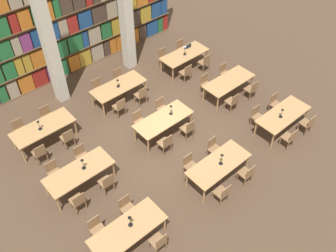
{
  "coord_description": "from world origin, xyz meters",
  "views": [
    {
      "loc": [
        -6.36,
        -7.57,
        10.36
      ],
      "look_at": [
        0.0,
        -0.27,
        0.7
      ],
      "focal_mm": 40.0,
      "sensor_mm": 36.0,
      "label": 1
    }
  ],
  "objects_px": {
    "desk_lamp_5": "(38,123)",
    "chair_30": "(141,95)",
    "chair_24": "(40,153)",
    "chair_33": "(163,57)",
    "desk_lamp_6": "(118,82)",
    "chair_16": "(165,143)",
    "reading_table_0": "(128,230)",
    "chair_23": "(225,72)",
    "desk_lamp_0": "(130,219)",
    "chair_13": "(54,172)",
    "chair_4": "(223,193)",
    "chair_5": "(190,165)",
    "desk_lamp_2": "(282,111)",
    "laptop": "(187,47)",
    "chair_25": "(20,129)",
    "reading_table_8": "(184,55)",
    "chair_6": "(247,174)",
    "desk_lamp_1": "(222,157)",
    "chair_10": "(308,123)",
    "chair_14": "(107,182)",
    "chair_27": "(47,116)",
    "desk_lamp_4": "(171,108)",
    "chair_12": "(78,201)",
    "reading_table_6": "(43,128)",
    "chair_9": "(257,116)",
    "chair_7": "(214,148)",
    "desk_lamp_3": "(82,162)",
    "chair_3": "(127,207)",
    "chair_11": "(275,103)",
    "chair_32": "(186,72)",
    "reading_table_2": "(283,115)",
    "chair_31": "(119,77)",
    "reading_table_5": "(229,82)",
    "chair_18": "(188,128)",
    "chair_29": "(98,88)",
    "reading_table_7": "(119,87)",
    "chair_19": "(162,108)",
    "chair_34": "(205,62)",
    "chair_20": "(233,101)",
    "chair_28": "(120,106)",
    "chair_2": "(159,242)",
    "chair_1": "(97,228)",
    "chair_35": "(182,48)",
    "chair_17": "(139,121)",
    "chair_21": "(206,83)",
    "chair_8": "(290,138)",
    "desk_lamp_7": "(185,50)",
    "chair_22": "(252,89)",
    "chair_26": "(68,137)",
    "reading_table_4": "(163,120)",
    "reading_table_3": "(79,172)"
  },
  "relations": [
    {
      "from": "chair_20",
      "to": "laptop",
      "type": "relative_size",
      "value": 2.75
    },
    {
      "from": "reading_table_4",
      "to": "chair_25",
      "type": "relative_size",
      "value": 2.57
    },
    {
      "from": "chair_19",
      "to": "chair_34",
      "type": "height_order",
      "value": "same"
    },
    {
      "from": "chair_4",
      "to": "chair_17",
      "type": "distance_m",
      "value": 4.35
    },
    {
      "from": "chair_13",
      "to": "desk_lamp_7",
      "type": "xyz_separation_m",
      "value": [
        7.65,
        1.83,
        0.56
      ]
    },
    {
      "from": "chair_11",
      "to": "chair_14",
      "type": "height_order",
      "value": "same"
    },
    {
      "from": "chair_22",
      "to": "chair_23",
      "type": "xyz_separation_m",
      "value": [
        0.0,
        1.52,
        0.0
      ]
    },
    {
      "from": "chair_7",
      "to": "chair_20",
      "type": "relative_size",
      "value": 1.0
    },
    {
      "from": "chair_31",
      "to": "chair_13",
      "type": "bearing_deg",
      "value": 30.38
    },
    {
      "from": "chair_8",
      "to": "reading_table_3",
      "type": "bearing_deg",
      "value": 152.56
    },
    {
      "from": "desk_lamp_0",
      "to": "chair_4",
      "type": "relative_size",
      "value": 0.52
    },
    {
      "from": "chair_28",
      "to": "desk_lamp_5",
      "type": "bearing_deg",
      "value": 169.05
    },
    {
      "from": "chair_8",
      "to": "chair_12",
      "type": "height_order",
      "value": "same"
    },
    {
      "from": "desk_lamp_0",
      "to": "chair_13",
      "type": "bearing_deg",
      "value": 100.58
    },
    {
      "from": "desk_lamp_4",
      "to": "chair_14",
      "type": "bearing_deg",
      "value": -166.67
    },
    {
      "from": "chair_11",
      "to": "chair_12",
      "type": "distance_m",
      "value": 8.45
    },
    {
      "from": "desk_lamp_3",
      "to": "reading_table_7",
      "type": "height_order",
      "value": "desk_lamp_3"
    },
    {
      "from": "chair_18",
      "to": "chair_29",
      "type": "distance_m",
      "value": 4.36
    },
    {
      "from": "chair_10",
      "to": "chair_30",
      "type": "height_order",
      "value": "same"
    },
    {
      "from": "chair_3",
      "to": "reading_table_5",
      "type": "bearing_deg",
      "value": -163.79
    },
    {
      "from": "reading_table_6",
      "to": "chair_9",
      "type": "bearing_deg",
      "value": -34.6
    },
    {
      "from": "chair_7",
      "to": "desk_lamp_3",
      "type": "relative_size",
      "value": 1.9
    },
    {
      "from": "desk_lamp_2",
      "to": "laptop",
      "type": "relative_size",
      "value": 1.3
    },
    {
      "from": "chair_12",
      "to": "chair_25",
      "type": "xyz_separation_m",
      "value": [
        0.04,
        4.13,
        0.0
      ]
    },
    {
      "from": "chair_16",
      "to": "chair_25",
      "type": "relative_size",
      "value": 1.0
    },
    {
      "from": "desk_lamp_0",
      "to": "chair_1",
      "type": "bearing_deg",
      "value": 135.39
    },
    {
      "from": "desk_lamp_2",
      "to": "reading_table_2",
      "type": "bearing_deg",
      "value": 6.78
    },
    {
      "from": "desk_lamp_0",
      "to": "chair_32",
      "type": "bearing_deg",
      "value": 35.23
    },
    {
      "from": "chair_3",
      "to": "desk_lamp_6",
      "type": "bearing_deg",
      "value": -123.23
    },
    {
      "from": "chair_3",
      "to": "desk_lamp_2",
      "type": "distance_m",
      "value": 6.63
    },
    {
      "from": "chair_14",
      "to": "chair_27",
      "type": "distance_m",
      "value": 4.13
    },
    {
      "from": "chair_12",
      "to": "chair_35",
      "type": "xyz_separation_m",
      "value": [
        8.23,
        4.16,
        0.0
      ]
    },
    {
      "from": "chair_25",
      "to": "reading_table_8",
      "type": "xyz_separation_m",
      "value": [
        7.64,
        -0.73,
        0.23
      ]
    },
    {
      "from": "chair_4",
      "to": "desk_lamp_6",
      "type": "distance_m",
      "value": 6.26
    },
    {
      "from": "desk_lamp_3",
      "to": "chair_10",
      "type": "bearing_deg",
      "value": -24.44
    },
    {
      "from": "desk_lamp_6",
      "to": "chair_16",
      "type": "bearing_deg",
      "value": -96.76
    },
    {
      "from": "chair_27",
      "to": "desk_lamp_5",
      "type": "height_order",
      "value": "desk_lamp_5"
    },
    {
      "from": "chair_17",
      "to": "chair_21",
      "type": "relative_size",
      "value": 1.0
    },
    {
      "from": "chair_24",
      "to": "chair_33",
      "type": "height_order",
      "value": "same"
    },
    {
      "from": "chair_3",
      "to": "chair_29",
      "type": "xyz_separation_m",
      "value": [
        2.56,
        5.45,
        0.0
      ]
    },
    {
      "from": "chair_11",
      "to": "chair_26",
      "type": "distance_m",
      "value": 8.15
    },
    {
      "from": "chair_2",
      "to": "chair_1",
      "type": "bearing_deg",
      "value": 125.78
    },
    {
      "from": "desk_lamp_5",
      "to": "chair_30",
      "type": "height_order",
      "value": "desk_lamp_5"
    },
    {
      "from": "chair_3",
      "to": "chair_28",
      "type": "bearing_deg",
      "value": -123.08
    },
    {
      "from": "chair_5",
      "to": "chair_4",
      "type": "bearing_deg",
      "value": 90.0
    },
    {
      "from": "chair_6",
      "to": "desk_lamp_1",
      "type": "distance_m",
      "value": 1.1
    },
    {
      "from": "chair_9",
      "to": "reading_table_5",
      "type": "relative_size",
      "value": 0.39
    },
    {
      "from": "reading_table_0",
      "to": "chair_23",
      "type": "distance_m",
      "value": 8.59
    },
    {
      "from": "reading_table_8",
      "to": "chair_5",
      "type": "bearing_deg",
      "value": -131.12
    },
    {
      "from": "chair_10",
      "to": "desk_lamp_3",
      "type": "bearing_deg",
      "value": 155.56
    }
  ]
}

